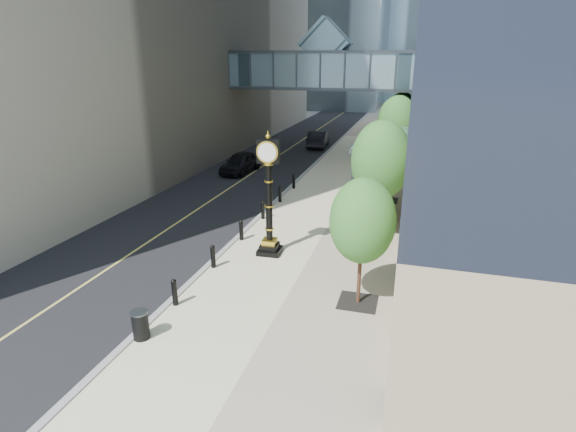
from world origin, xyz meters
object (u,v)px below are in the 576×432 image
object	(u,v)px
car_near	(241,162)
car_far	(318,139)
trash_bin	(141,326)
pedestrian	(355,218)
street_clock	(269,204)

from	to	relation	value
car_near	car_far	xyz separation A→B (m)	(3.49, 12.11, 0.03)
trash_bin	pedestrian	bearing A→B (deg)	64.95
street_clock	car_near	world-z (taller)	street_clock
trash_bin	pedestrian	size ratio (longest dim) A/B	0.59
trash_bin	car_near	size ratio (longest dim) A/B	0.20
street_clock	trash_bin	size ratio (longest dim) A/B	6.02
car_far	street_clock	bearing A→B (deg)	92.84
street_clock	pedestrian	size ratio (longest dim) A/B	3.53
trash_bin	car_near	bearing A→B (deg)	103.67
street_clock	pedestrian	world-z (taller)	street_clock
street_clock	trash_bin	xyz separation A→B (m)	(-1.83, -7.40, -1.90)
street_clock	trash_bin	distance (m)	7.85
car_near	car_far	size ratio (longest dim) A/B	0.93
car_far	pedestrian	bearing A→B (deg)	102.10
trash_bin	pedestrian	world-z (taller)	pedestrian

